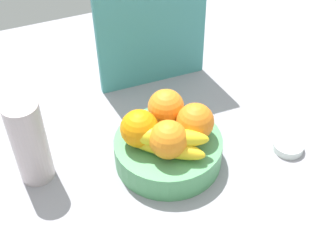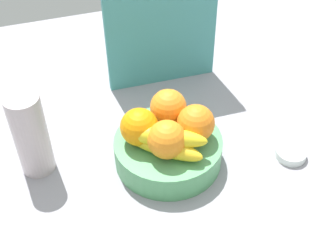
{
  "view_description": "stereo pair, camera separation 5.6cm",
  "coord_description": "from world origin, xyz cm",
  "views": [
    {
      "loc": [
        -26.48,
        -64.04,
        74.14
      ],
      "look_at": [
        0.74,
        0.12,
        10.06
      ],
      "focal_mm": 49.32,
      "sensor_mm": 36.0,
      "label": 1
    },
    {
      "loc": [
        -21.19,
        -66.04,
        74.14
      ],
      "look_at": [
        0.74,
        0.12,
        10.06
      ],
      "focal_mm": 49.32,
      "sensor_mm": 36.0,
      "label": 2
    }
  ],
  "objects": [
    {
      "name": "orange_front_right",
      "position": [
        -4.94,
        1.71,
        10.04
      ],
      "size": [
        7.96,
        7.96,
        7.96
      ],
      "primitive_type": "sphere",
      "color": "orange",
      "rests_on": "fruit_bowl"
    },
    {
      "name": "cutting_board",
      "position": [
        8.49,
        28.54,
        18.0
      ],
      "size": [
        28.03,
        2.47,
        36.0
      ],
      "primitive_type": "cube",
      "rotation": [
        0.0,
        0.0,
        -0.02
      ],
      "color": "teal",
      "rests_on": "ground_plane"
    },
    {
      "name": "orange_center",
      "position": [
        -0.74,
        -3.57,
        10.04
      ],
      "size": [
        7.96,
        7.96,
        7.96
      ],
      "primitive_type": "sphere",
      "color": "orange",
      "rests_on": "fruit_bowl"
    },
    {
      "name": "banana_bunch",
      "position": [
        -1.12,
        -3.13,
        9.16
      ],
      "size": [
        16.92,
        14.24,
        6.2
      ],
      "color": "yellow",
      "rests_on": "fruit_bowl"
    },
    {
      "name": "thermos_tumbler",
      "position": [
        -26.37,
        6.89,
        9.62
      ],
      "size": [
        7.05,
        7.05,
        19.24
      ],
      "primitive_type": "cylinder",
      "color": "#C0B1B3",
      "rests_on": "ground_plane"
    },
    {
      "name": "jar_lid",
      "position": [
        26.82,
        -7.46,
        0.9
      ],
      "size": [
        6.75,
        6.75,
        1.79
      ],
      "primitive_type": "cylinder",
      "color": "white",
      "rests_on": "ground_plane"
    },
    {
      "name": "fruit_bowl",
      "position": [
        0.74,
        0.12,
        3.03
      ],
      "size": [
        23.14,
        23.14,
        6.06
      ],
      "primitive_type": "cylinder",
      "color": "#52A064",
      "rests_on": "ground_plane"
    },
    {
      "name": "orange_front_left",
      "position": [
        2.7,
        5.79,
        10.04
      ],
      "size": [
        7.96,
        7.96,
        7.96
      ],
      "primitive_type": "sphere",
      "color": "orange",
      "rests_on": "fruit_bowl"
    },
    {
      "name": "ground_plane",
      "position": [
        0.0,
        0.0,
        -1.5
      ],
      "size": [
        180.0,
        140.0,
        3.0
      ],
      "primitive_type": "cube",
      "color": "#93919A"
    },
    {
      "name": "orange_back_left",
      "position": [
        6.47,
        -0.87,
        10.04
      ],
      "size": [
        7.96,
        7.96,
        7.96
      ],
      "primitive_type": "sphere",
      "color": "orange",
      "rests_on": "fruit_bowl"
    }
  ]
}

